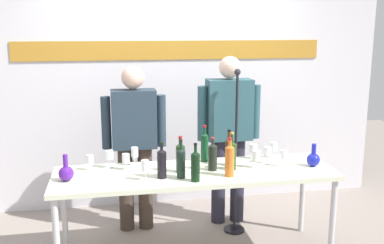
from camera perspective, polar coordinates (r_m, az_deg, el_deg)
back_wall at (r=4.91m, az=-2.56°, el=6.73°), size 4.71×0.11×3.00m
display_table at (r=3.78m, az=0.42°, el=-7.13°), size 2.34×0.70×0.77m
decanter_blue_left at (r=3.64m, az=-15.74°, el=-6.21°), size 0.12×0.12×0.21m
decanter_blue_right at (r=4.01m, az=15.19°, el=-4.55°), size 0.11×0.11×0.20m
presenter_left at (r=4.29m, az=-7.35°, el=-2.07°), size 0.61×0.22×1.60m
presenter_right at (r=4.42m, az=4.71°, el=-0.88°), size 0.63×0.22×1.68m
wine_bottle_0 at (r=3.75m, az=2.64°, el=-4.34°), size 0.07×0.07×0.28m
wine_bottle_1 at (r=3.56m, az=-3.87°, el=-5.17°), size 0.07×0.07×0.29m
wine_bottle_2 at (r=3.89m, az=4.72°, el=-3.62°), size 0.07×0.07×0.32m
wine_bottle_3 at (r=3.56m, az=-1.40°, el=-5.11°), size 0.07×0.07×0.31m
wine_bottle_4 at (r=3.99m, az=1.61°, el=-3.06°), size 0.07×0.07×0.33m
wine_bottle_5 at (r=3.48m, az=0.44°, el=-5.52°), size 0.07×0.07×0.31m
wine_bottle_6 at (r=3.78m, az=5.09°, el=-4.12°), size 0.08×0.08×0.32m
wine_bottle_7 at (r=3.69m, az=-1.48°, el=-4.44°), size 0.07×0.07×0.31m
wine_bottle_8 at (r=3.61m, az=4.81°, el=-4.75°), size 0.07×0.07×0.32m
wine_glass_left_0 at (r=3.52m, az=-6.00°, el=-5.61°), size 0.06×0.06×0.16m
wine_glass_left_1 at (r=3.85m, az=-12.88°, el=-4.68°), size 0.06×0.06×0.13m
wine_glass_left_2 at (r=3.90m, az=-7.31°, el=-3.87°), size 0.06×0.06×0.16m
wine_glass_left_3 at (r=3.81m, az=-8.43°, el=-4.67°), size 0.06×0.06×0.14m
wine_glass_left_4 at (r=3.88m, az=-10.50°, el=-4.18°), size 0.07×0.07×0.15m
wine_glass_right_0 at (r=4.17m, az=10.36°, el=-3.12°), size 0.06×0.06×0.14m
wine_glass_right_1 at (r=3.86m, az=8.15°, el=-4.29°), size 0.07×0.07×0.15m
wine_glass_right_2 at (r=4.00m, az=9.60°, el=-3.77°), size 0.06×0.06×0.15m
wine_glass_right_3 at (r=3.93m, az=11.63°, el=-4.15°), size 0.06×0.06×0.15m
wine_glass_right_4 at (r=4.12m, az=7.86°, el=-3.36°), size 0.07×0.07×0.13m
microphone_stand at (r=4.33m, az=5.53°, el=-7.19°), size 0.20×0.20×1.58m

